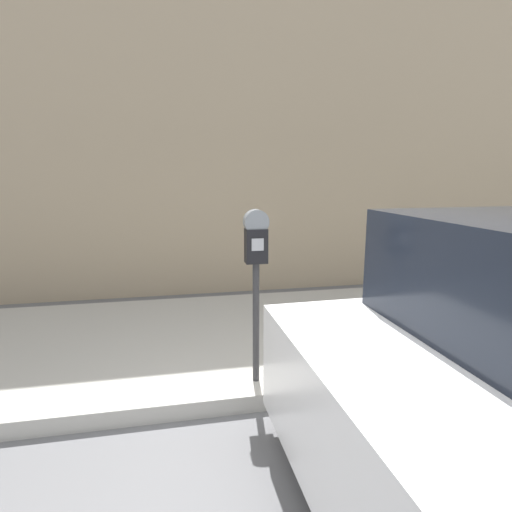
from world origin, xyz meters
name	(u,v)px	position (x,y,z in m)	size (l,w,h in m)	color
ground_plane	(294,483)	(0.00, 0.00, 0.00)	(60.00, 60.00, 0.00)	slate
sidewalk	(240,337)	(0.00, 2.20, 0.07)	(24.00, 2.80, 0.15)	#ADAAA3
building_facade	(216,103)	(0.00, 4.42, 3.01)	(24.00, 0.30, 6.02)	tan
parking_meter	(256,259)	(-0.04, 1.06, 1.24)	(0.20, 0.14, 1.50)	#2D2D30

